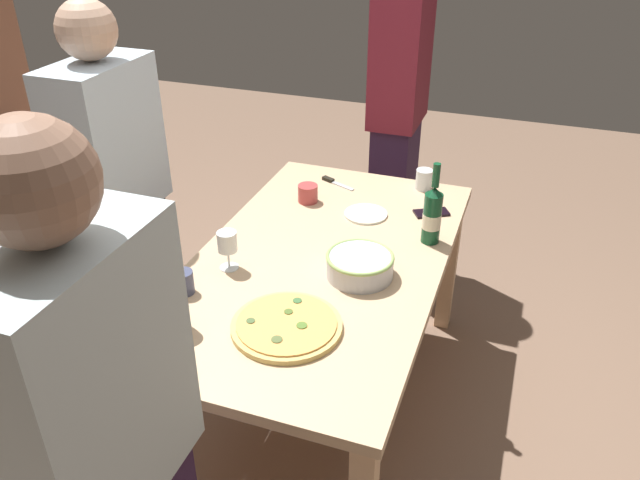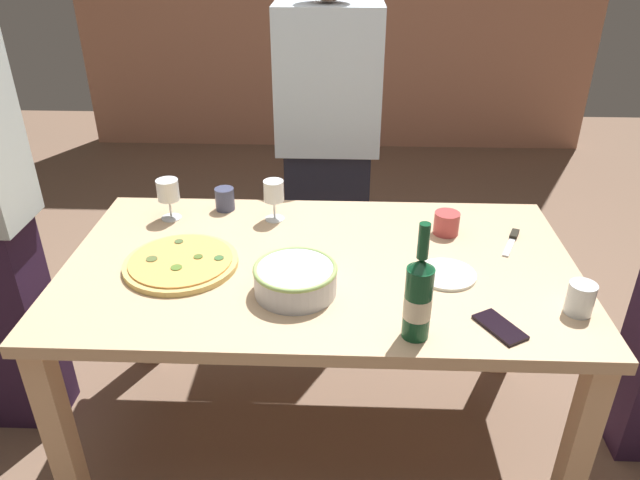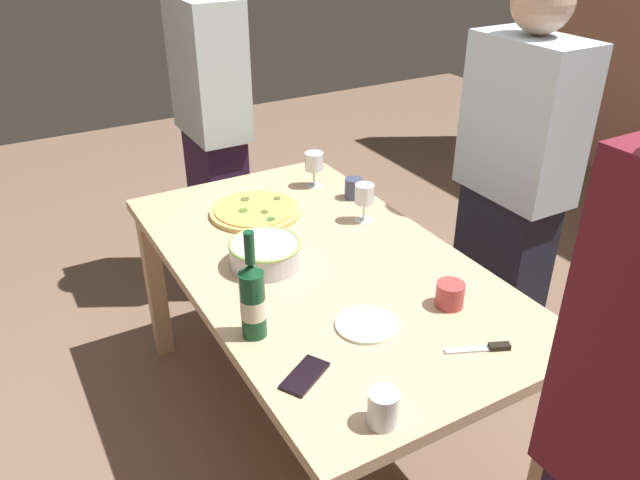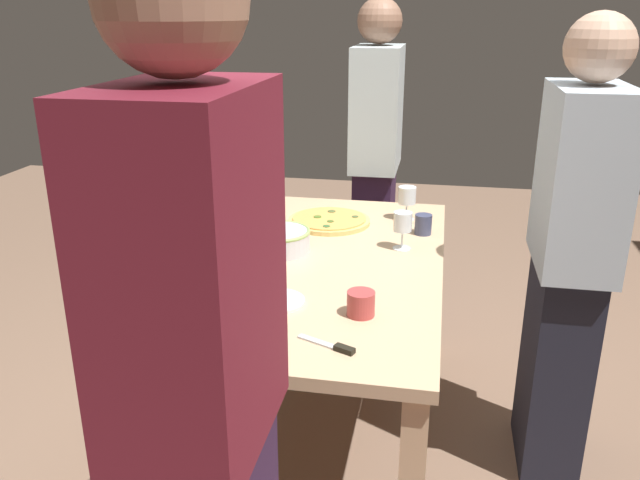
# 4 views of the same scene
# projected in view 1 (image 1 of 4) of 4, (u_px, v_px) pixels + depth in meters

# --- Properties ---
(ground_plane) EXTENTS (8.00, 8.00, 0.00)m
(ground_plane) POSITION_uv_depth(u_px,v_px,m) (320.00, 405.00, 2.74)
(ground_plane) COLOR #7B5F4B
(dining_table) EXTENTS (1.60, 0.90, 0.75)m
(dining_table) POSITION_uv_depth(u_px,v_px,m) (320.00, 279.00, 2.41)
(dining_table) COLOR tan
(dining_table) RESTS_ON ground
(pizza) EXTENTS (0.35, 0.35, 0.03)m
(pizza) POSITION_uv_depth(u_px,v_px,m) (287.00, 326.00, 2.00)
(pizza) COLOR #D7B666
(pizza) RESTS_ON dining_table
(serving_bowl) EXTENTS (0.24, 0.24, 0.09)m
(serving_bowl) POSITION_uv_depth(u_px,v_px,m) (360.00, 265.00, 2.24)
(serving_bowl) COLOR silver
(serving_bowl) RESTS_ON dining_table
(wine_bottle) EXTENTS (0.07, 0.07, 0.33)m
(wine_bottle) POSITION_uv_depth(u_px,v_px,m) (432.00, 214.00, 2.41)
(wine_bottle) COLOR #124828
(wine_bottle) RESTS_ON dining_table
(wine_glass_near_pizza) EXTENTS (0.07, 0.07, 0.15)m
(wine_glass_near_pizza) POSITION_uv_depth(u_px,v_px,m) (227.00, 244.00, 2.25)
(wine_glass_near_pizza) COLOR white
(wine_glass_near_pizza) RESTS_ON dining_table
(wine_glass_by_bottle) EXTENTS (0.08, 0.08, 0.15)m
(wine_glass_by_bottle) POSITION_uv_depth(u_px,v_px,m) (174.00, 302.00, 1.95)
(wine_glass_by_bottle) COLOR white
(wine_glass_by_bottle) RESTS_ON dining_table
(cup_amber) EXTENTS (0.07, 0.07, 0.09)m
(cup_amber) POSITION_uv_depth(u_px,v_px,m) (424.00, 179.00, 2.85)
(cup_amber) COLOR white
(cup_amber) RESTS_ON dining_table
(cup_ceramic) EXTENTS (0.07, 0.07, 0.08)m
(cup_ceramic) POSITION_uv_depth(u_px,v_px,m) (184.00, 282.00, 2.15)
(cup_ceramic) COLOR #3E4361
(cup_ceramic) RESTS_ON dining_table
(cup_spare) EXTENTS (0.09, 0.09, 0.08)m
(cup_spare) POSITION_uv_depth(u_px,v_px,m) (308.00, 193.00, 2.75)
(cup_spare) COLOR #B2403F
(cup_spare) RESTS_ON dining_table
(side_plate) EXTENTS (0.18, 0.18, 0.01)m
(side_plate) POSITION_uv_depth(u_px,v_px,m) (366.00, 214.00, 2.65)
(side_plate) COLOR white
(side_plate) RESTS_ON dining_table
(cell_phone) EXTENTS (0.13, 0.16, 0.01)m
(cell_phone) POSITION_uv_depth(u_px,v_px,m) (431.00, 213.00, 2.66)
(cell_phone) COLOR black
(cell_phone) RESTS_ON dining_table
(pizza_knife) EXTENTS (0.09, 0.17, 0.02)m
(pizza_knife) POSITION_uv_depth(u_px,v_px,m) (334.00, 182.00, 2.92)
(pizza_knife) COLOR silver
(pizza_knife) RESTS_ON dining_table
(person_host) EXTENTS (0.43, 0.24, 1.68)m
(person_host) POSITION_uv_depth(u_px,v_px,m) (107.00, 480.00, 1.38)
(person_host) COLOR #311C39
(person_host) RESTS_ON ground
(person_guest_left) EXTENTS (0.39, 0.24, 1.76)m
(person_guest_left) POSITION_uv_depth(u_px,v_px,m) (398.00, 114.00, 3.27)
(person_guest_left) COLOR #321D3B
(person_guest_left) RESTS_ON ground
(person_guest_right) EXTENTS (0.44, 0.24, 1.63)m
(person_guest_right) POSITION_uv_depth(u_px,v_px,m) (118.00, 206.00, 2.58)
(person_guest_right) COLOR black
(person_guest_right) RESTS_ON ground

